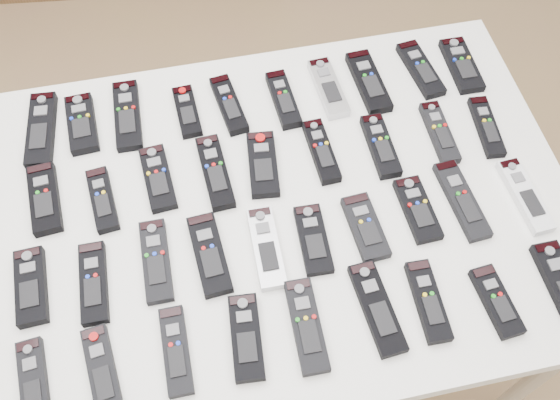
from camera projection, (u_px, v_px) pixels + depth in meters
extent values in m
plane|color=#977F4D|center=(251.00, 316.00, 2.01)|extent=(4.00, 4.00, 0.00)
cube|color=white|center=(280.00, 210.00, 1.34)|extent=(1.25, 0.88, 0.04)
cylinder|color=beige|center=(535.00, 379.00, 1.54)|extent=(0.04, 0.04, 0.74)
cylinder|color=beige|center=(62.00, 202.00, 1.80)|extent=(0.04, 0.04, 0.74)
cylinder|color=beige|center=(433.00, 137.00, 1.93)|extent=(0.04, 0.04, 0.74)
cube|color=black|center=(41.00, 130.00, 1.41)|extent=(0.07, 0.21, 0.02)
cube|color=black|center=(82.00, 124.00, 1.42)|extent=(0.07, 0.16, 0.02)
cube|color=black|center=(127.00, 115.00, 1.43)|extent=(0.06, 0.20, 0.02)
cube|color=black|center=(187.00, 112.00, 1.44)|extent=(0.05, 0.15, 0.02)
cube|color=black|center=(229.00, 105.00, 1.45)|extent=(0.07, 0.17, 0.02)
cube|color=black|center=(283.00, 99.00, 1.46)|extent=(0.06, 0.17, 0.02)
cube|color=#B7B7BC|center=(328.00, 88.00, 1.48)|extent=(0.06, 0.18, 0.02)
cube|color=black|center=(369.00, 82.00, 1.49)|extent=(0.07, 0.19, 0.02)
cube|color=black|center=(420.00, 69.00, 1.51)|extent=(0.07, 0.18, 0.02)
cube|color=black|center=(461.00, 65.00, 1.52)|extent=(0.06, 0.17, 0.02)
cube|color=black|center=(45.00, 199.00, 1.32)|extent=(0.07, 0.17, 0.02)
cube|color=black|center=(103.00, 200.00, 1.32)|extent=(0.06, 0.16, 0.02)
cube|color=black|center=(158.00, 178.00, 1.34)|extent=(0.07, 0.17, 0.02)
cube|color=black|center=(215.00, 172.00, 1.35)|extent=(0.06, 0.19, 0.02)
cube|color=black|center=(263.00, 164.00, 1.36)|extent=(0.08, 0.17, 0.02)
cube|color=black|center=(321.00, 151.00, 1.38)|extent=(0.05, 0.17, 0.02)
cube|color=black|center=(381.00, 146.00, 1.39)|extent=(0.05, 0.17, 0.02)
cube|color=black|center=(439.00, 133.00, 1.41)|extent=(0.05, 0.17, 0.02)
cube|color=black|center=(486.00, 127.00, 1.42)|extent=(0.06, 0.17, 0.02)
cube|color=black|center=(31.00, 286.00, 1.21)|extent=(0.06, 0.16, 0.02)
cube|color=black|center=(94.00, 283.00, 1.22)|extent=(0.05, 0.17, 0.02)
cube|color=black|center=(156.00, 261.00, 1.24)|extent=(0.05, 0.18, 0.02)
cube|color=black|center=(209.00, 254.00, 1.25)|extent=(0.07, 0.18, 0.02)
cube|color=#B7B7BC|center=(266.00, 248.00, 1.26)|extent=(0.05, 0.18, 0.02)
cube|color=black|center=(313.00, 240.00, 1.27)|extent=(0.06, 0.16, 0.02)
cube|color=black|center=(365.00, 227.00, 1.28)|extent=(0.07, 0.15, 0.02)
cube|color=black|center=(418.00, 209.00, 1.30)|extent=(0.06, 0.15, 0.02)
cube|color=black|center=(462.00, 200.00, 1.32)|extent=(0.06, 0.20, 0.02)
cube|color=silver|center=(525.00, 196.00, 1.32)|extent=(0.06, 0.18, 0.02)
cube|color=black|center=(34.00, 386.00, 1.11)|extent=(0.06, 0.18, 0.02)
cube|color=black|center=(102.00, 372.00, 1.13)|extent=(0.07, 0.18, 0.02)
cube|color=black|center=(176.00, 351.00, 1.15)|extent=(0.05, 0.17, 0.02)
cube|color=black|center=(246.00, 337.00, 1.16)|extent=(0.07, 0.17, 0.02)
cube|color=black|center=(307.00, 326.00, 1.17)|extent=(0.06, 0.18, 0.02)
cube|color=black|center=(377.00, 308.00, 1.19)|extent=(0.07, 0.19, 0.02)
cube|color=black|center=(428.00, 301.00, 1.20)|extent=(0.05, 0.17, 0.02)
cube|color=black|center=(496.00, 301.00, 1.20)|extent=(0.06, 0.15, 0.02)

